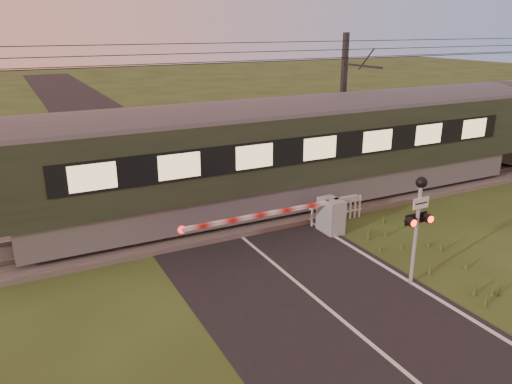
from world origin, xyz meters
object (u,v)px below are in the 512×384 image
crossing_signal (418,212)px  picket_fence (336,210)px  train (495,126)px  boom_gate (325,215)px  catenary_mast (344,106)px

crossing_signal → picket_fence: crossing_signal is taller
train → crossing_signal: bearing=-149.6°
train → boom_gate: (-11.19, -2.57, -1.59)m
picket_fence → boom_gate: bearing=-145.3°
train → boom_gate: train is taller
boom_gate → crossing_signal: bearing=-88.3°
boom_gate → catenary_mast: bearing=49.1°
crossing_signal → train: bearing=30.4°
train → picket_fence: train is taller
catenary_mast → crossing_signal: bearing=-114.8°
train → picket_fence: (-10.22, -1.89, -1.81)m
train → picket_fence: size_ratio=18.60×
boom_gate → catenary_mast: size_ratio=1.00×
picket_fence → catenary_mast: (3.18, 4.11, 2.90)m
train → picket_fence: 10.55m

